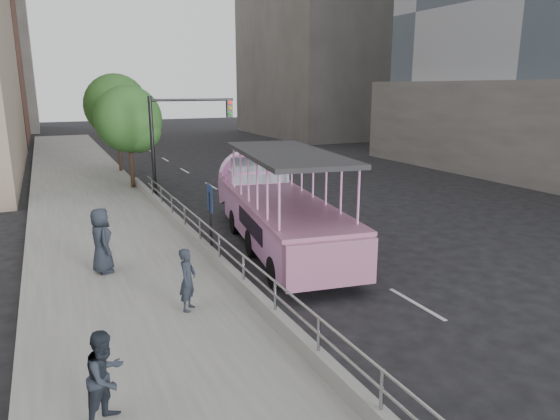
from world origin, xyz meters
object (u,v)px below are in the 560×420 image
object	(u,v)px
duck_boat	(275,208)
parking_sign	(210,215)
car	(268,187)
street_tree_near	(131,122)
traffic_signal	(177,132)
pedestrian_near	(188,280)
pedestrian_mid	(106,377)
street_tree_far	(118,108)
pedestrian_far	(101,241)

from	to	relation	value
duck_boat	parking_sign	world-z (taller)	duck_boat
car	street_tree_near	distance (m)	8.26
duck_boat	parking_sign	xyz separation A→B (m)	(-2.83, -1.27, 0.35)
traffic_signal	street_tree_near	bearing A→B (deg)	114.98
pedestrian_near	street_tree_near	world-z (taller)	street_tree_near
parking_sign	pedestrian_mid	bearing A→B (deg)	-119.18
duck_boat	pedestrian_mid	distance (m)	10.87
car	pedestrian_near	world-z (taller)	pedestrian_near
duck_boat	car	size ratio (longest dim) A/B	2.43
street_tree_near	street_tree_far	xyz separation A→B (m)	(0.20, 6.00, 0.49)
duck_boat	pedestrian_far	xyz separation A→B (m)	(-6.15, -1.31, -0.05)
street_tree_near	street_tree_far	bearing A→B (deg)	88.09
duck_boat	parking_sign	distance (m)	3.12
pedestrian_far	street_tree_far	xyz separation A→B (m)	(3.21, 18.74, 3.04)
pedestrian_near	street_tree_far	distance (m)	22.61
street_tree_near	pedestrian_far	bearing A→B (deg)	-103.27
car	pedestrian_mid	size ratio (longest dim) A/B	2.83
street_tree_far	traffic_signal	bearing A→B (deg)	-81.57
pedestrian_near	pedestrian_far	distance (m)	3.92
car	parking_sign	xyz separation A→B (m)	(-5.31, -7.47, 0.90)
pedestrian_mid	car	bearing A→B (deg)	14.19
pedestrian_mid	street_tree_far	size ratio (longest dim) A/B	0.25
pedestrian_far	traffic_signal	world-z (taller)	traffic_signal
pedestrian_mid	parking_sign	world-z (taller)	parking_sign
duck_boat	car	world-z (taller)	duck_boat
parking_sign	street_tree_far	distance (m)	18.88
pedestrian_far	parking_sign	xyz separation A→B (m)	(3.32, 0.04, 0.41)
pedestrian_far	parking_sign	size ratio (longest dim) A/B	0.73
parking_sign	street_tree_near	distance (m)	12.88
traffic_signal	street_tree_far	size ratio (longest dim) A/B	0.81
traffic_signal	pedestrian_far	bearing A→B (deg)	-116.30
pedestrian_far	car	bearing A→B (deg)	-56.72
parking_sign	traffic_signal	world-z (taller)	traffic_signal
pedestrian_far	pedestrian_mid	bearing A→B (deg)	166.73
pedestrian_mid	pedestrian_far	size ratio (longest dim) A/B	0.83
street_tree_near	parking_sign	bearing A→B (deg)	-88.58
duck_boat	pedestrian_mid	world-z (taller)	duck_boat
pedestrian_mid	pedestrian_far	xyz separation A→B (m)	(0.69, 7.13, 0.17)
car	duck_boat	bearing A→B (deg)	-90.57
street_tree_far	pedestrian_mid	bearing A→B (deg)	-98.55
car	street_tree_far	bearing A→B (deg)	136.98
street_tree_near	pedestrian_near	bearing A→B (deg)	-94.94
duck_boat	pedestrian_mid	bearing A→B (deg)	-128.99
traffic_signal	street_tree_near	distance (m)	3.80
parking_sign	street_tree_far	world-z (taller)	street_tree_far
parking_sign	street_tree_near	world-z (taller)	street_tree_near
pedestrian_near	street_tree_near	xyz separation A→B (m)	(1.41, 16.32, 2.74)
pedestrian_near	street_tree_far	size ratio (longest dim) A/B	0.24
duck_boat	pedestrian_far	size ratio (longest dim) A/B	5.68
duck_boat	traffic_signal	distance (m)	8.44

